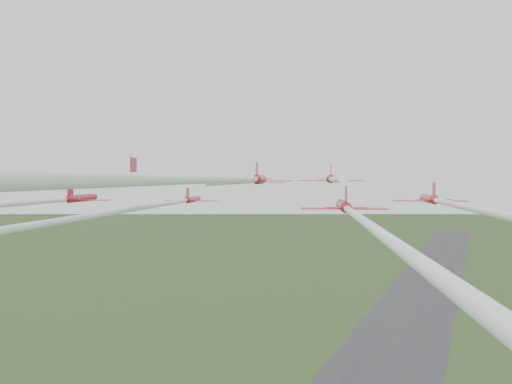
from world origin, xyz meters
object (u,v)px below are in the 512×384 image
(jet_row3_right, at_px, (451,204))
(jet_row3_mid, at_px, (241,179))
(jet_row4_left, at_px, (108,179))
(jet_lead, at_px, (251,181))
(jet_row2_right, at_px, (332,179))
(jet_row2_left, at_px, (157,205))
(jet_row4_right, at_px, (357,216))
(jet_row3_left, at_px, (26,203))

(jet_row3_right, bearing_deg, jet_row3_mid, -164.61)
(jet_row3_mid, height_order, jet_row4_left, jet_row4_left)
(jet_lead, relative_size, jet_row3_mid, 0.85)
(jet_lead, xyz_separation_m, jet_row2_right, (15.76, -10.09, 0.34))
(jet_lead, distance_m, jet_row2_left, 24.26)
(jet_lead, height_order, jet_row2_right, jet_row2_right)
(jet_row3_mid, bearing_deg, jet_row3_right, 13.37)
(jet_row2_right, distance_m, jet_row4_right, 33.97)
(jet_row2_right, height_order, jet_row4_left, jet_row2_right)
(jet_row3_mid, bearing_deg, jet_row4_left, -158.95)
(jet_row2_right, xyz_separation_m, jet_row3_left, (-26.28, -27.20, -2.49))
(jet_row3_left, distance_m, jet_row4_right, 36.54)
(jet_row4_right, bearing_deg, jet_row3_right, 55.95)
(jet_row3_mid, bearing_deg, jet_row3_left, 171.84)
(jet_row2_left, bearing_deg, jet_row4_left, -87.37)
(jet_lead, relative_size, jet_row4_right, 0.93)
(jet_row2_right, height_order, jet_row3_right, jet_row2_right)
(jet_row2_left, relative_size, jet_row3_left, 1.24)
(jet_row2_left, height_order, jet_row4_left, jet_row4_left)
(jet_row3_right, bearing_deg, jet_lead, 129.12)
(jet_row3_mid, distance_m, jet_row3_right, 21.28)
(jet_row3_mid, distance_m, jet_row4_left, 12.27)
(jet_lead, bearing_deg, jet_row4_right, -73.60)
(jet_row4_right, bearing_deg, jet_row4_left, 161.56)
(jet_row3_mid, height_order, jet_row4_right, jet_row3_mid)
(jet_row2_right, bearing_deg, jet_lead, 132.01)
(jet_row2_left, relative_size, jet_row3_mid, 1.04)
(jet_row4_right, bearing_deg, jet_row3_left, 155.48)
(jet_row3_mid, bearing_deg, jet_row4_right, -47.56)
(jet_row3_mid, xyz_separation_m, jet_row3_right, (18.56, 10.12, -2.46))
(jet_row2_left, relative_size, jet_row4_right, 1.14)
(jet_row3_left, bearing_deg, jet_row3_right, 2.19)
(jet_row3_right, bearing_deg, jet_row4_right, -120.88)
(jet_lead, height_order, jet_row3_right, jet_lead)
(jet_lead, xyz_separation_m, jet_row3_mid, (12.88, -34.40, 0.34))
(jet_row3_left, bearing_deg, jet_row2_right, 30.94)
(jet_row3_mid, bearing_deg, jet_lead, 95.31)
(jet_row2_right, xyz_separation_m, jet_row3_right, (15.68, -14.19, -2.45))
(jet_row2_left, xyz_separation_m, jet_row3_right, (34.14, -0.34, 0.74))
(jet_row3_right, bearing_deg, jet_row2_left, 166.23)
(jet_row4_right, bearing_deg, jet_row2_left, 130.45)
(jet_row4_right, bearing_deg, jet_lead, 104.75)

